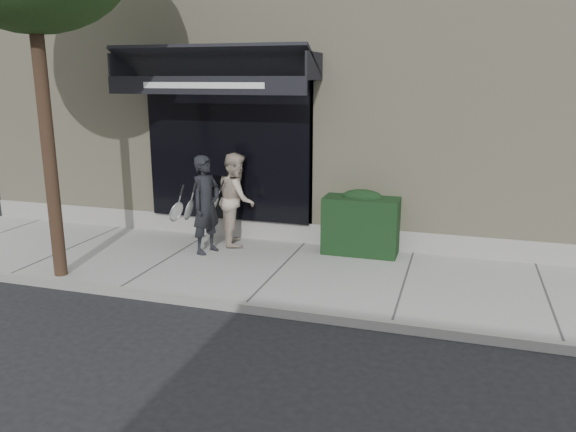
% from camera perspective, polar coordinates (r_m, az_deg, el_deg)
% --- Properties ---
extents(ground, '(80.00, 80.00, 0.00)m').
position_cam_1_polar(ground, '(9.20, -0.84, -6.05)').
color(ground, black).
rests_on(ground, ground).
extents(sidewalk, '(20.00, 3.00, 0.12)m').
position_cam_1_polar(sidewalk, '(9.18, -0.84, -5.69)').
color(sidewalk, gray).
rests_on(sidewalk, ground).
extents(curb, '(20.00, 0.10, 0.14)m').
position_cam_1_polar(curb, '(7.82, -4.42, -9.24)').
color(curb, gray).
rests_on(curb, ground).
extents(building_facade, '(14.30, 8.04, 5.64)m').
position_cam_1_polar(building_facade, '(13.45, 5.80, 12.12)').
color(building_facade, tan).
rests_on(building_facade, ground).
extents(hedge, '(1.30, 0.70, 1.14)m').
position_cam_1_polar(hedge, '(9.91, 7.46, -0.70)').
color(hedge, black).
rests_on(hedge, sidewalk).
extents(pedestrian_front, '(0.76, 0.93, 1.73)m').
position_cam_1_polar(pedestrian_front, '(9.87, -8.34, 1.14)').
color(pedestrian_front, black).
rests_on(pedestrian_front, sidewalk).
extents(pedestrian_back, '(0.92, 1.04, 1.70)m').
position_cam_1_polar(pedestrian_back, '(10.34, -5.26, 1.74)').
color(pedestrian_back, '#C4B19D').
rests_on(pedestrian_back, sidewalk).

